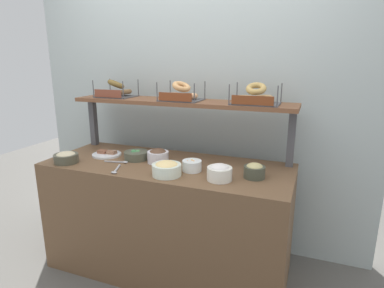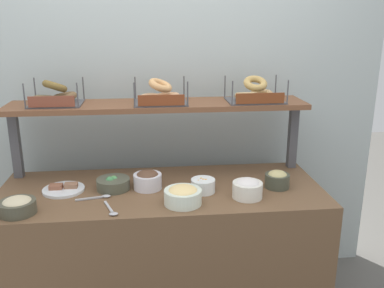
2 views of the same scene
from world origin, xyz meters
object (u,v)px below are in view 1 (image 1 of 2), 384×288
at_px(bowl_cream_cheese, 220,172).
at_px(bowl_hummus, 254,171).
at_px(bowl_tuna_salad, 66,157).
at_px(serving_spoon_near_plate, 116,170).
at_px(bowl_chocolate_spread, 158,156).
at_px(bagel_basket_plain, 181,94).
at_px(bagel_basket_sesame, 255,97).
at_px(bowl_veggie_mix, 136,155).
at_px(serving_spoon_by_edge, 120,162).
at_px(bowl_fruit_salad, 192,165).
at_px(bagel_basket_cinnamon_raisin, 116,91).
at_px(serving_plate_white, 107,154).
at_px(bowl_egg_salad, 167,168).

distance_m(bowl_cream_cheese, bowl_hummus, 0.23).
xyz_separation_m(bowl_tuna_salad, serving_spoon_near_plate, (0.45, -0.03, -0.03)).
bearing_deg(bowl_chocolate_spread, bagel_basket_plain, 69.84).
xyz_separation_m(bowl_chocolate_spread, bagel_basket_sesame, (0.65, 0.24, 0.43)).
bearing_deg(bowl_veggie_mix, bowl_tuna_salad, -149.44).
bearing_deg(serving_spoon_near_plate, bagel_basket_sesame, 32.04).
bearing_deg(serving_spoon_by_edge, bowl_tuna_salad, -159.54).
relative_size(bowl_chocolate_spread, bagel_basket_sesame, 0.47).
relative_size(bowl_fruit_salad, bowl_hummus, 0.96).
bearing_deg(serving_spoon_near_plate, bowl_hummus, 13.72).
bearing_deg(bowl_hummus, bowl_fruit_salad, -177.27).
xyz_separation_m(bowl_chocolate_spread, bowl_hummus, (0.72, -0.06, -0.00)).
bearing_deg(bagel_basket_plain, bowl_hummus, -25.31).
height_order(bowl_cream_cheese, bowl_chocolate_spread, same).
xyz_separation_m(bagel_basket_plain, bagel_basket_sesame, (0.56, 0.00, 0.00)).
bearing_deg(bowl_fruit_salad, bagel_basket_plain, 123.55).
bearing_deg(bagel_basket_cinnamon_raisin, serving_plate_white, -78.46).
height_order(bowl_egg_salad, bagel_basket_sesame, bagel_basket_sesame).
height_order(serving_spoon_near_plate, bagel_basket_cinnamon_raisin, bagel_basket_cinnamon_raisin).
distance_m(serving_plate_white, bagel_basket_plain, 0.75).
xyz_separation_m(bowl_hummus, bowl_veggie_mix, (-0.91, 0.07, -0.02)).
height_order(bowl_tuna_salad, bowl_veggie_mix, bowl_tuna_salad).
xyz_separation_m(bowl_chocolate_spread, serving_spoon_by_edge, (-0.26, -0.11, -0.05)).
bearing_deg(bowl_fruit_salad, bowl_cream_cheese, -23.47).
distance_m(serving_plate_white, serving_spoon_near_plate, 0.40).
distance_m(serving_spoon_near_plate, serving_spoon_by_edge, 0.19).
height_order(bowl_fruit_salad, bowl_hummus, bowl_hummus).
bearing_deg(bowl_fruit_salad, bagel_basket_sesame, 42.37).
xyz_separation_m(bowl_chocolate_spread, serving_spoon_near_plate, (-0.18, -0.28, -0.05)).
bearing_deg(bagel_basket_plain, bowl_chocolate_spread, -110.16).
relative_size(bowl_fruit_salad, bowl_chocolate_spread, 0.84).
height_order(bowl_veggie_mix, serving_spoon_near_plate, bowl_veggie_mix).
height_order(bagel_basket_cinnamon_raisin, bagel_basket_sesame, bagel_basket_sesame).
bearing_deg(serving_plate_white, serving_spoon_by_edge, -31.39).
height_order(serving_plate_white, serving_spoon_near_plate, serving_plate_white).
relative_size(bowl_veggie_mix, serving_plate_white, 0.81).
relative_size(serving_plate_white, bagel_basket_cinnamon_raisin, 0.76).
bearing_deg(serving_spoon_by_edge, bowl_cream_cheese, -5.03).
height_order(bowl_chocolate_spread, bagel_basket_sesame, bagel_basket_sesame).
distance_m(bowl_veggie_mix, bagel_basket_sesame, 0.97).
distance_m(serving_plate_white, bagel_basket_cinnamon_raisin, 0.53).
bearing_deg(bowl_chocolate_spread, bowl_hummus, -4.84).
xyz_separation_m(bowl_tuna_salad, serving_plate_white, (0.17, 0.26, -0.03)).
xyz_separation_m(bowl_egg_salad, bagel_basket_plain, (-0.09, 0.46, 0.43)).
bearing_deg(bowl_chocolate_spread, bowl_fruit_salad, -15.15).
xyz_separation_m(bowl_cream_cheese, bagel_basket_plain, (-0.43, 0.41, 0.42)).
xyz_separation_m(bowl_veggie_mix, serving_spoon_by_edge, (-0.07, -0.12, -0.03)).
height_order(bowl_hummus, bagel_basket_plain, bagel_basket_plain).
height_order(serving_plate_white, bagel_basket_plain, bagel_basket_plain).
bearing_deg(serving_spoon_near_plate, bowl_egg_salad, 9.20).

